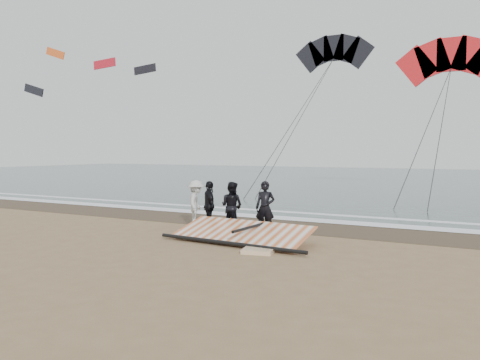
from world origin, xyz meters
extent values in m
plane|color=#8C704C|center=(0.00, 0.00, 0.00)|extent=(120.00, 120.00, 0.00)
cube|color=#233838|center=(0.00, 33.00, 0.01)|extent=(120.00, 54.00, 0.02)
cube|color=#4C3D2B|center=(0.00, 4.50, 0.01)|extent=(120.00, 2.80, 0.01)
cube|color=white|center=(0.00, 5.90, 0.03)|extent=(120.00, 0.90, 0.01)
cube|color=white|center=(0.00, 7.60, 0.03)|extent=(120.00, 0.45, 0.01)
imported|color=black|center=(0.32, 2.57, 0.81)|extent=(0.65, 0.48, 1.63)
cube|color=silver|center=(1.02, 1.19, 0.05)|extent=(1.27, 2.77, 0.11)
cube|color=beige|center=(-1.69, 2.71, 0.05)|extent=(0.99, 2.43, 0.10)
imported|color=black|center=(-0.89, 2.70, 0.78)|extent=(0.80, 0.64, 1.56)
imported|color=black|center=(-1.59, 2.50, 0.79)|extent=(0.93, 0.92, 1.57)
imported|color=beige|center=(-2.29, 2.80, 0.78)|extent=(0.96, 1.16, 1.56)
cube|color=black|center=(0.04, 1.80, 0.05)|extent=(2.69, 0.83, 0.10)
cube|color=#D05A22|center=(0.24, 1.20, 0.30)|extent=(3.98, 1.78, 0.41)
cylinder|color=black|center=(0.24, 0.42, 0.11)|extent=(4.49, 0.44, 0.10)
cylinder|color=black|center=(0.54, 1.20, 0.45)|extent=(0.23, 1.94, 0.08)
cylinder|color=#262626|center=(3.51, 15.49, 3.75)|extent=(0.04, 0.04, 12.57)
cylinder|color=#262626|center=(4.19, 15.37, 3.75)|extent=(0.04, 0.04, 12.67)
cylinder|color=#262626|center=(-4.68, 18.68, 4.92)|extent=(0.04, 0.04, 18.04)
cylinder|color=#262626|center=(-4.47, 18.94, 4.92)|extent=(0.04, 0.04, 17.60)
cube|color=black|center=(-38.91, 26.00, 9.34)|extent=(3.13, 0.12, 1.69)
cube|color=black|center=(-28.00, 32.00, 11.69)|extent=(3.06, 0.12, 1.13)
cube|color=#EB561B|center=(-39.93, 30.00, 14.25)|extent=(3.13, 0.12, 1.79)
cube|color=red|center=(-30.21, 28.00, 11.85)|extent=(3.05, 0.12, 1.07)
camera|label=1|loc=(6.14, -10.19, 2.53)|focal=35.00mm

